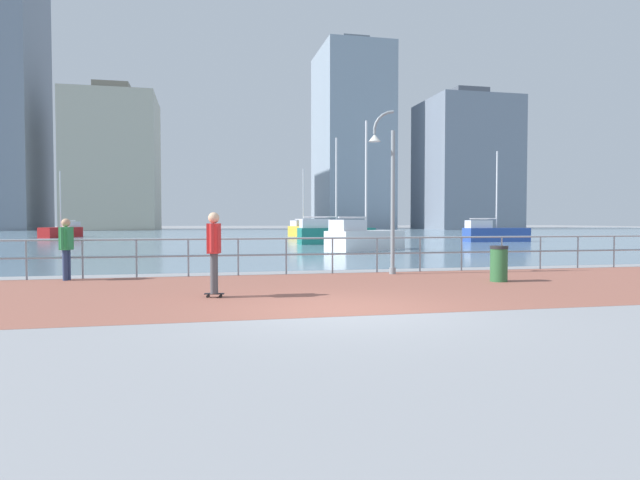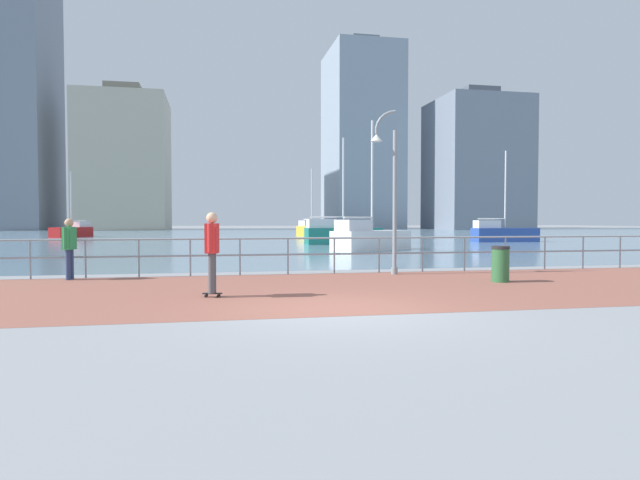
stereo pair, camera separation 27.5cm
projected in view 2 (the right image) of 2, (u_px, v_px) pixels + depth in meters
The scene contains 17 objects.
ground at pixel (237, 238), 48.85m from camera, with size 220.00×220.00×0.00m, color gray.
brick_paving at pixel (309, 289), 12.50m from camera, with size 28.00×7.16×0.01m, color #935647.
harbor_water at pixel (233, 235), 60.13m from camera, with size 180.00×88.00×0.00m, color #6B899E.
waterfront_railing at pixel (288, 249), 15.99m from camera, with size 25.25×0.06×1.09m.
lamppost at pixel (389, 184), 15.93m from camera, with size 0.80×0.41×4.81m.
skateboarder at pixel (212, 246), 11.18m from camera, with size 0.41×0.56×1.75m.
bystander at pixel (69, 244), 14.49m from camera, with size 0.32×0.56×1.64m.
trash_bin at pixel (500, 264), 13.99m from camera, with size 0.46×0.46×0.93m.
sailboat_yellow at pixel (370, 238), 28.59m from camera, with size 4.89×3.91×6.82m.
sailboat_red at pixel (503, 233), 40.00m from camera, with size 4.80×1.61×6.69m.
sailboat_white at pixel (73, 231), 51.24m from camera, with size 3.21×4.52×6.16m.
sailboat_navy at pixel (341, 234), 36.28m from camera, with size 5.07×1.67×7.08m.
sailboat_blue at pixel (311, 230), 53.30m from camera, with size 2.43×4.91×6.61m.
tower_concrete at pixel (362, 139), 104.00m from camera, with size 12.56×16.56×35.90m.
tower_slate at pixel (16, 91), 90.61m from camera, with size 11.02×16.42×48.14m.
tower_steel at pixel (476, 164), 98.38m from camera, with size 15.25×14.97×25.20m.
tower_glass at pixel (125, 163), 91.47m from camera, with size 14.12×15.44×24.10m.
Camera 2 is at (-2.17, -9.34, 1.59)m, focal length 30.53 mm.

